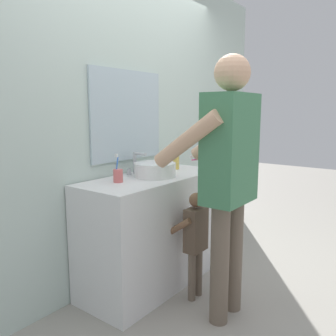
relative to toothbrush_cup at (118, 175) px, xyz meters
name	(u,v)px	position (x,y,z in m)	size (l,w,h in m)	color
ground_plane	(183,292)	(0.33, -0.36, -0.95)	(14.00, 14.00, 0.00)	#9E998E
back_wall	(123,119)	(0.33, 0.26, 0.40)	(4.40, 0.10, 2.70)	silver
vanity_cabinet	(153,230)	(0.33, -0.06, -0.50)	(1.28, 0.54, 0.90)	white
sink_basin	(155,170)	(0.33, -0.08, 0.01)	(0.33, 0.33, 0.11)	white
faucet	(136,164)	(0.33, 0.13, 0.03)	(0.18, 0.14, 0.18)	#B7BABF
toothbrush_cup	(118,175)	(0.00, 0.00, 0.00)	(0.07, 0.07, 0.21)	#D86666
soap_bottle	(176,162)	(0.72, 0.00, 0.02)	(0.06, 0.06, 0.17)	gold
child_toddler	(195,236)	(0.33, -0.46, -0.46)	(0.25, 0.25, 0.82)	#6B5B4C
adult_parent	(227,165)	(0.27, -0.74, 0.11)	(0.55, 0.57, 1.76)	#6B5B4C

